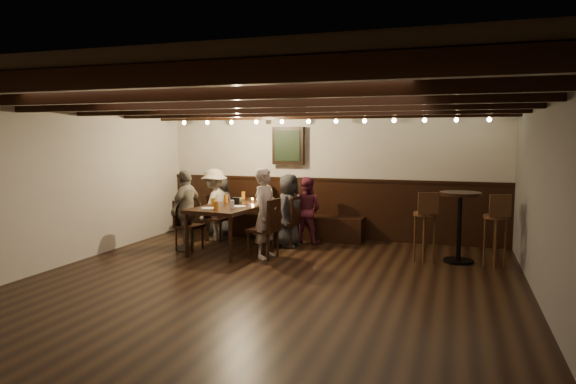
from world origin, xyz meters
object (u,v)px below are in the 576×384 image
(chair_left_far, at_px, (189,235))
(chair_right_near, at_px, (287,231))
(chair_left_near, at_px, (216,226))
(high_top_table, at_px, (460,216))
(person_left_far, at_px, (186,210))
(bar_stool_right, at_px, (495,240))
(bar_stool_left, at_px, (425,236))
(person_bench_right, at_px, (306,210))
(person_right_near, at_px, (289,211))
(person_bench_left, at_px, (220,205))
(person_left_near, at_px, (215,205))
(dining_table, at_px, (238,208))
(person_right_far, at_px, (266,213))
(person_bench_centre, at_px, (265,206))
(chair_right_far, at_px, (264,240))

(chair_left_far, relative_size, chair_right_near, 0.97)
(chair_left_near, bearing_deg, high_top_table, 90.29)
(chair_right_near, bearing_deg, chair_left_far, 122.07)
(chair_left_far, relative_size, person_left_far, 0.62)
(chair_right_near, distance_m, bar_stool_right, 3.38)
(bar_stool_left, height_order, bar_stool_right, same)
(person_bench_right, relative_size, person_right_near, 0.94)
(person_right_near, bearing_deg, person_bench_left, 74.74)
(person_left_near, bearing_deg, dining_table, 59.04)
(dining_table, bearing_deg, bar_stool_right, 5.07)
(dining_table, relative_size, high_top_table, 1.96)
(chair_left_near, height_order, person_left_near, person_left_near)
(dining_table, height_order, high_top_table, high_top_table)
(chair_right_near, relative_size, person_right_far, 0.62)
(person_bench_right, bearing_deg, dining_table, 45.00)
(bar_stool_left, bearing_deg, person_right_near, 150.86)
(chair_left_far, relative_size, high_top_table, 0.79)
(chair_left_far, height_order, person_right_near, person_right_near)
(bar_stool_right, bearing_deg, person_bench_left, 153.53)
(chair_right_near, height_order, person_bench_right, person_bench_right)
(person_bench_right, height_order, person_left_near, person_left_near)
(person_bench_left, bearing_deg, bar_stool_left, 170.38)
(person_left_far, bearing_deg, chair_left_far, 90.00)
(person_bench_centre, bearing_deg, chair_right_near, 140.14)
(person_bench_left, height_order, bar_stool_left, person_bench_left)
(chair_right_near, distance_m, person_right_near, 0.37)
(high_top_table, bearing_deg, person_left_near, 174.94)
(person_right_near, relative_size, bar_stool_left, 1.17)
(chair_right_near, relative_size, bar_stool_left, 0.81)
(dining_table, bearing_deg, person_bench_right, 45.00)
(person_bench_left, xyz_separation_m, person_right_near, (1.60, -0.60, 0.05))
(dining_table, height_order, person_bench_left, person_bench_left)
(person_bench_left, bearing_deg, person_left_far, 96.34)
(chair_left_far, height_order, person_left_near, person_left_near)
(chair_left_near, xyz_separation_m, chair_right_far, (1.35, -1.03, 0.03))
(chair_right_far, relative_size, person_right_far, 0.66)
(person_left_near, height_order, person_right_far, person_right_far)
(chair_left_near, bearing_deg, dining_table, 57.92)
(chair_left_near, bearing_deg, bar_stool_right, 88.97)
(person_left_near, bearing_deg, person_right_far, 59.04)
(person_bench_left, xyz_separation_m, person_right_far, (1.52, -1.50, 0.13))
(chair_left_near, distance_m, chair_left_far, 0.90)
(dining_table, height_order, chair_left_near, chair_left_near)
(chair_left_far, height_order, chair_right_near, chair_right_near)
(person_bench_right, bearing_deg, person_bench_centre, -9.46)
(chair_right_far, relative_size, person_bench_right, 0.78)
(dining_table, relative_size, person_left_far, 1.55)
(dining_table, relative_size, person_bench_left, 1.80)
(person_right_near, distance_m, bar_stool_right, 3.36)
(person_left_near, bearing_deg, chair_left_far, 2.04)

